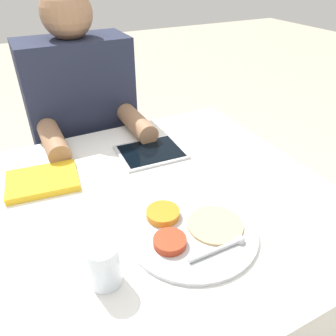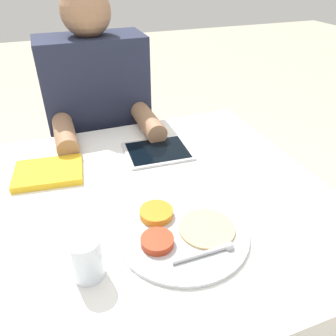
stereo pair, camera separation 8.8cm
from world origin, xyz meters
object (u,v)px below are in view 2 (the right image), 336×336
(person_diner, at_px, (104,156))
(drinking_glass, at_px, (86,258))
(tablet_device, at_px, (158,151))
(red_notebook, at_px, (49,173))
(thali_tray, at_px, (181,231))

(person_diner, xyz_separation_m, drinking_glass, (-0.16, -0.77, 0.24))
(tablet_device, bearing_deg, drinking_glass, -124.59)
(red_notebook, bearing_deg, person_diner, 60.73)
(thali_tray, height_order, person_diner, person_diner)
(thali_tray, bearing_deg, red_notebook, 127.61)
(red_notebook, bearing_deg, drinking_glass, -81.97)
(thali_tray, height_order, drinking_glass, drinking_glass)
(thali_tray, relative_size, red_notebook, 1.48)
(tablet_device, distance_m, drinking_glass, 0.50)
(red_notebook, distance_m, person_diner, 0.48)
(thali_tray, height_order, tablet_device, thali_tray)
(tablet_device, bearing_deg, red_notebook, -177.40)
(tablet_device, height_order, person_diner, person_diner)
(thali_tray, relative_size, person_diner, 0.25)
(red_notebook, relative_size, person_diner, 0.17)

